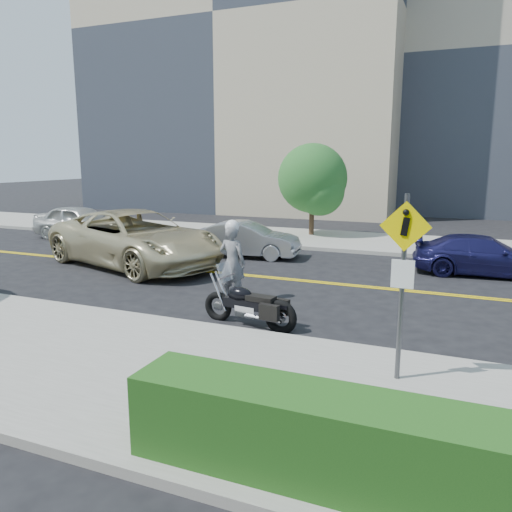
{
  "coord_description": "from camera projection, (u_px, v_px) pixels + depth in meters",
  "views": [
    {
      "loc": [
        4.99,
        -14.2,
        3.68
      ],
      "look_at": [
        0.16,
        -2.57,
        1.2
      ],
      "focal_mm": 35.0,
      "sensor_mm": 36.0,
      "label": 1
    }
  ],
  "objects": [
    {
      "name": "sidewalk_far",
      "position": [
        339.0,
        240.0,
        22.24
      ],
      "size": [
        60.0,
        5.0,
        0.15
      ],
      "primitive_type": "cube",
      "color": "#9E9B91",
      "rests_on": "ground_plane"
    },
    {
      "name": "tree_far_a",
      "position": [
        312.0,
        178.0,
        22.95
      ],
      "size": [
        3.19,
        3.19,
        4.36
      ],
      "rotation": [
        0.0,
        0.0,
        -0.1
      ],
      "color": "#382619",
      "rests_on": "ground"
    },
    {
      "name": "ground_plane",
      "position": [
        283.0,
        279.0,
        15.46
      ],
      "size": [
        120.0,
        120.0,
        0.0
      ],
      "primitive_type": "plane",
      "color": "black",
      "rests_on": "ground"
    },
    {
      "name": "parked_car_blue",
      "position": [
        483.0,
        255.0,
        15.88
      ],
      "size": [
        4.47,
        2.14,
        1.26
      ],
      "primitive_type": "imported",
      "rotation": [
        0.0,
        0.0,
        1.66
      ],
      "color": "#1C1B51",
      "rests_on": "ground"
    },
    {
      "name": "motorcycle",
      "position": [
        249.0,
        296.0,
        11.03
      ],
      "size": [
        2.32,
        0.96,
        1.37
      ],
      "primitive_type": null,
      "rotation": [
        0.0,
        0.0,
        -0.12
      ],
      "color": "black",
      "rests_on": "ground"
    },
    {
      "name": "pedestrian_sign",
      "position": [
        403.0,
        270.0,
        7.78
      ],
      "size": [
        0.78,
        0.08,
        3.0
      ],
      "color": "#4C4C51",
      "rests_on": "sidewalk_near"
    },
    {
      "name": "parked_car_white",
      "position": [
        80.0,
        222.0,
        22.91
      ],
      "size": [
        4.64,
        2.0,
        1.56
      ],
      "primitive_type": "imported",
      "rotation": [
        0.0,
        0.0,
        1.54
      ],
      "color": "beige",
      "rests_on": "ground"
    },
    {
      "name": "sidewalk_near",
      "position": [
        139.0,
        370.0,
        8.64
      ],
      "size": [
        60.0,
        5.0,
        0.15
      ],
      "primitive_type": "cube",
      "color": "#9E9B91",
      "rests_on": "ground_plane"
    },
    {
      "name": "parked_car_silver",
      "position": [
        246.0,
        239.0,
        18.8
      ],
      "size": [
        4.18,
        1.85,
        1.33
      ],
      "primitive_type": "imported",
      "rotation": [
        0.0,
        0.0,
        1.68
      ],
      "color": "#97999E",
      "rests_on": "ground"
    },
    {
      "name": "building_left",
      "position": [
        256.0,
        36.0,
        36.74
      ],
      "size": [
        22.0,
        14.0,
        25.0
      ],
      "primitive_type": "cube",
      "color": "tan",
      "rests_on": "ground_plane"
    },
    {
      "name": "suv",
      "position": [
        136.0,
        238.0,
        17.16
      ],
      "size": [
        7.56,
        5.18,
        1.92
      ],
      "primitive_type": "imported",
      "rotation": [
        0.0,
        0.0,
        1.25
      ],
      "color": "beige",
      "rests_on": "ground"
    },
    {
      "name": "motorcyclist",
      "position": [
        232.0,
        261.0,
        12.96
      ],
      "size": [
        0.76,
        0.52,
        2.13
      ],
      "rotation": [
        0.0,
        0.0,
        3.08
      ],
      "color": "silver",
      "rests_on": "ground"
    }
  ]
}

